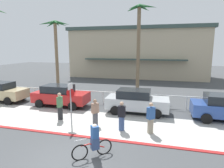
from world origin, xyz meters
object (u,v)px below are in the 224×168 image
object	(u,v)px
pedestrian_2	(95,113)
car_red_1	(60,95)
palm_tree_2	(139,29)
pedestrian_3	(151,119)
pedestrian_1	(60,107)
car_tan_0	(1,91)
palm_tree_1	(56,38)
stop_sign_bike_lane	(71,98)
pedestrian_0	(122,117)
car_silver_2	(136,101)
cyclist_red_0	(94,141)

from	to	relation	value
pedestrian_2	car_red_1	bearing A→B (deg)	142.35
palm_tree_2	pedestrian_3	size ratio (longest dim) A/B	5.08
car_red_1	pedestrian_1	distance (m)	3.20
pedestrian_3	pedestrian_2	bearing A→B (deg)	174.51
car_tan_0	palm_tree_1	bearing A→B (deg)	76.38
stop_sign_bike_lane	pedestrian_1	distance (m)	1.54
pedestrian_2	pedestrian_1	bearing A→B (deg)	172.63
car_red_1	pedestrian_3	world-z (taller)	pedestrian_3
palm_tree_2	stop_sign_bike_lane	bearing A→B (deg)	-105.80
pedestrian_0	pedestrian_1	distance (m)	4.26
car_red_1	car_silver_2	xyz separation A→B (m)	(6.15, -0.17, 0.00)
palm_tree_1	car_red_1	bearing A→B (deg)	-58.63
pedestrian_0	car_tan_0	bearing A→B (deg)	163.30
stop_sign_bike_lane	cyclist_red_0	distance (m)	4.03
pedestrian_1	pedestrian_3	xyz separation A→B (m)	(5.82, -0.64, -0.03)
palm_tree_1	pedestrian_1	bearing A→B (deg)	-59.39
cyclist_red_0	car_silver_2	bearing A→B (deg)	81.21
car_tan_0	pedestrian_3	bearing A→B (deg)	-14.67
car_tan_0	car_silver_2	distance (m)	11.91
car_red_1	pedestrian_1	bearing A→B (deg)	-61.28
stop_sign_bike_lane	pedestrian_0	world-z (taller)	stop_sign_bike_lane
stop_sign_bike_lane	pedestrian_0	xyz separation A→B (m)	(3.10, -0.01, -0.90)
car_tan_0	cyclist_red_0	distance (m)	12.69
pedestrian_0	pedestrian_2	size ratio (longest dim) A/B	1.04
car_silver_2	pedestrian_0	xyz separation A→B (m)	(-0.40, -3.30, -0.09)
stop_sign_bike_lane	car_silver_2	bearing A→B (deg)	43.26
car_red_1	pedestrian_2	bearing A→B (deg)	-37.65
car_silver_2	palm_tree_2	bearing A→B (deg)	96.67
car_red_1	pedestrian_3	distance (m)	8.12
car_tan_0	car_silver_2	xyz separation A→B (m)	(11.91, -0.16, 0.00)
car_silver_2	pedestrian_3	world-z (taller)	pedestrian_3
palm_tree_1	cyclist_red_0	distance (m)	16.92
palm_tree_1	pedestrian_0	xyz separation A→B (m)	(9.87, -10.23, -4.97)
palm_tree_1	car_silver_2	xyz separation A→B (m)	(10.27, -6.93, -4.87)
palm_tree_2	car_tan_0	bearing A→B (deg)	-150.76
palm_tree_2	pedestrian_0	bearing A→B (deg)	-87.91
palm_tree_2	pedestrian_3	distance (m)	11.39
car_red_1	pedestrian_2	distance (m)	5.13
pedestrian_1	cyclist_red_0	bearing A→B (deg)	-45.05
cyclist_red_0	pedestrian_1	distance (m)	5.15
car_silver_2	pedestrian_1	size ratio (longest dim) A/B	2.46
car_tan_0	pedestrian_1	size ratio (longest dim) A/B	2.46
car_tan_0	pedestrian_2	world-z (taller)	car_tan_0
car_red_1	pedestrian_0	world-z (taller)	car_red_1
car_tan_0	pedestrian_2	distance (m)	10.31
pedestrian_2	palm_tree_1	bearing A→B (deg)	129.60
car_red_1	cyclist_red_0	xyz separation A→B (m)	(5.18, -6.45, -0.18)
cyclist_red_0	pedestrian_0	bearing A→B (deg)	79.08
cyclist_red_0	pedestrian_1	bearing A→B (deg)	134.95
palm_tree_2	car_silver_2	bearing A→B (deg)	-83.33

